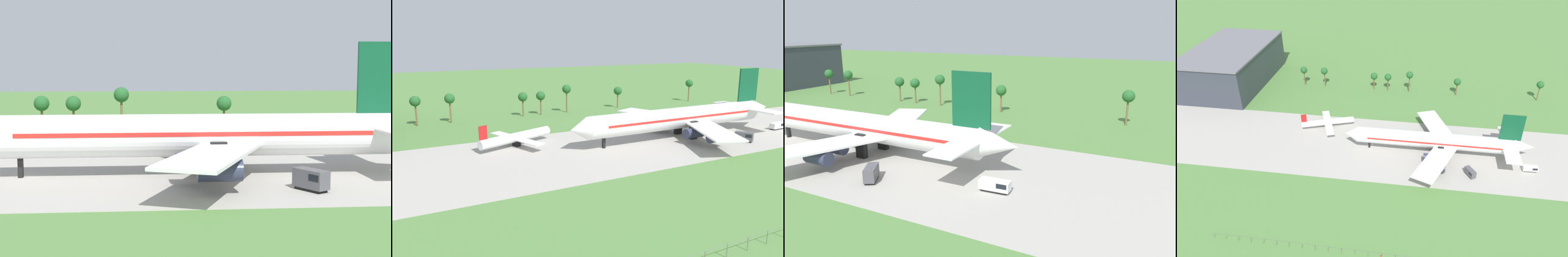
{
  "view_description": "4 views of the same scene",
  "coord_description": "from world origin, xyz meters",
  "views": [
    {
      "loc": [
        18.11,
        -88.57,
        16.38
      ],
      "look_at": [
        25.4,
        -0.12,
        7.06
      ],
      "focal_mm": 55.0,
      "sensor_mm": 36.0,
      "label": 1
    },
    {
      "loc": [
        -50.07,
        -87.92,
        29.05
      ],
      "look_at": [
        -5.28,
        -0.12,
        6.06
      ],
      "focal_mm": 35.0,
      "sensor_mm": 36.0,
      "label": 2
    },
    {
      "loc": [
        88.2,
        -62.76,
        28.04
      ],
      "look_at": [
        56.08,
        -0.12,
        9.23
      ],
      "focal_mm": 35.0,
      "sensor_mm": 36.0,
      "label": 3
    },
    {
      "loc": [
        20.27,
        -127.7,
        90.9
      ],
      "look_at": [
        0.16,
        5.0,
        6.0
      ],
      "focal_mm": 35.0,
      "sensor_mm": 36.0,
      "label": 4
    }
  ],
  "objects": [
    {
      "name": "ground_plane",
      "position": [
        0.0,
        0.0,
        0.0
      ],
      "size": [
        600.0,
        600.0,
        0.0
      ],
      "primitive_type": "plane",
      "color": "#517F3D"
    },
    {
      "name": "palm_tree_row",
      "position": [
        6.16,
        53.29,
        8.13
      ],
      "size": [
        124.72,
        3.6,
        11.39
      ],
      "color": "brown",
      "rests_on": "ground_plane"
    },
    {
      "name": "baggage_tug",
      "position": [
        39.65,
        -12.82,
        1.53
      ],
      "size": [
        4.26,
        5.3,
        2.86
      ],
      "color": "black",
      "rests_on": "ground_plane"
    },
    {
      "name": "regional_aircraft",
      "position": [
        -21.27,
        12.83,
        2.47
      ],
      "size": [
        22.51,
        20.54,
        7.53
      ],
      "color": "white",
      "rests_on": "ground_plane"
    },
    {
      "name": "fuel_truck",
      "position": [
        62.47,
        -6.47,
        1.17
      ],
      "size": [
        5.63,
        2.31,
        2.16
      ],
      "color": "black",
      "rests_on": "ground_plane"
    },
    {
      "name": "jet_airliner",
      "position": [
        27.13,
        -0.12,
        6.0
      ],
      "size": [
        74.37,
        51.94,
        20.02
      ],
      "color": "white",
      "rests_on": "ground_plane"
    },
    {
      "name": "taxiway_strip",
      "position": [
        0.0,
        0.0,
        0.01
      ],
      "size": [
        320.0,
        44.0,
        0.02
      ],
      "color": "#A8A399",
      "rests_on": "ground_plane"
    }
  ]
}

